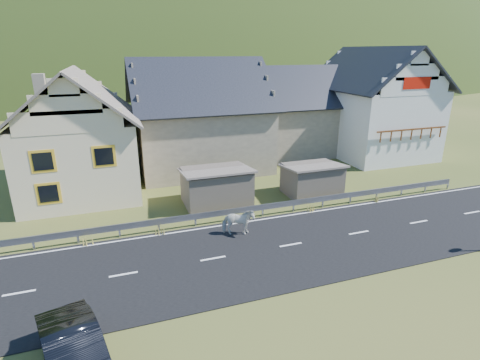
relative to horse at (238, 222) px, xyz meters
name	(u,v)px	position (x,y,z in m)	size (l,w,h in m)	color
ground	(291,245)	(2.12, -1.90, -0.76)	(160.00, 160.00, 0.00)	#354418
road	(291,245)	(2.12, -1.90, -0.74)	(60.00, 7.00, 0.04)	black
lane_markings	(291,245)	(2.12, -1.90, -0.71)	(60.00, 6.60, 0.01)	silver
guardrail	(263,207)	(2.12, 1.78, -0.19)	(28.10, 0.09, 0.75)	#93969B
shed_left	(216,187)	(0.12, 4.60, 0.34)	(4.30, 3.30, 2.40)	#64574B
shed_right	(312,180)	(6.62, 4.10, 0.24)	(3.80, 2.90, 2.20)	#64574B
house_cream	(77,127)	(-7.88, 10.09, 3.60)	(7.80, 9.80, 8.30)	beige
house_stone_a	(199,110)	(1.12, 13.10, 3.88)	(10.80, 9.80, 8.90)	gray
house_stone_b	(298,106)	(11.12, 15.10, 3.48)	(9.80, 8.80, 8.10)	gray
house_white	(373,98)	(17.12, 12.10, 4.30)	(8.80, 10.80, 9.70)	silver
mountain	(137,112)	(7.12, 178.10, -20.76)	(440.00, 280.00, 260.00)	#283C18
horse	(238,222)	(0.00, 0.00, 0.00)	(1.70, 0.77, 1.43)	beige
car	(75,356)	(-7.39, -6.95, -0.02)	(1.56, 4.48, 1.48)	black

